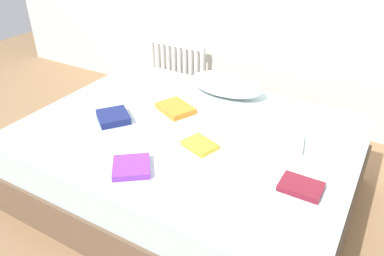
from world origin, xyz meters
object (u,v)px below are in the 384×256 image
object	(u,v)px
textbook_maroon	(301,187)
radiator	(177,66)
textbook_orange	(175,108)
bed	(188,162)
textbook_white	(281,141)
pillow	(226,84)
textbook_yellow	(200,145)
textbook_purple	(131,167)
textbook_navy	(113,117)

from	to	relation	value
textbook_maroon	radiator	bearing A→B (deg)	138.70
textbook_maroon	textbook_orange	bearing A→B (deg)	158.87
bed	textbook_white	xyz separation A→B (m)	(0.54, 0.13, 0.27)
bed	pillow	bearing A→B (deg)	91.33
textbook_white	textbook_yellow	distance (m)	0.47
radiator	pillow	distance (m)	1.08
radiator	textbook_purple	bearing A→B (deg)	-65.01
textbook_orange	textbook_white	distance (m)	0.73
textbook_navy	textbook_purple	bearing A→B (deg)	-2.15
bed	textbook_navy	distance (m)	0.56
textbook_white	radiator	bearing A→B (deg)	130.11
bed	textbook_yellow	size ratio (longest dim) A/B	11.21
radiator	textbook_orange	bearing A→B (deg)	-58.21
textbook_navy	textbook_yellow	world-z (taller)	textbook_navy
textbook_orange	textbook_navy	size ratio (longest dim) A/B	1.17
pillow	textbook_maroon	bearing A→B (deg)	-44.86
textbook_white	textbook_purple	world-z (taller)	textbook_purple
textbook_white	textbook_yellow	world-z (taller)	textbook_white
textbook_navy	textbook_purple	xyz separation A→B (m)	(0.42, -0.35, -0.01)
radiator	textbook_purple	world-z (taller)	radiator
pillow	textbook_purple	xyz separation A→B (m)	(-0.03, -1.04, -0.06)
textbook_maroon	textbook_yellow	world-z (taller)	same
textbook_maroon	textbook_purple	distance (m)	0.85
pillow	textbook_orange	distance (m)	0.43
pillow	textbook_yellow	world-z (taller)	pillow
bed	textbook_orange	xyz separation A→B (m)	(-0.19, 0.16, 0.27)
textbook_navy	pillow	bearing A→B (deg)	94.90
bed	textbook_white	distance (m)	0.62
bed	textbook_white	world-z (taller)	textbook_white
textbook_navy	textbook_purple	distance (m)	0.55
textbook_navy	textbook_yellow	distance (m)	0.62
pillow	textbook_white	distance (m)	0.70
textbook_orange	textbook_navy	world-z (taller)	textbook_navy
radiator	textbook_yellow	xyz separation A→B (m)	(0.99, -1.34, 0.18)
textbook_navy	bed	bearing A→B (deg)	55.01
textbook_maroon	textbook_orange	distance (m)	1.01
textbook_purple	textbook_yellow	distance (m)	0.41
radiator	textbook_purple	distance (m)	1.88
bed	pillow	world-z (taller)	pillow
bed	radiator	bearing A→B (deg)	124.80
textbook_orange	textbook_purple	bearing A→B (deg)	-52.99
textbook_white	pillow	bearing A→B (deg)	130.85
pillow	textbook_navy	bearing A→B (deg)	-123.08
radiator	textbook_navy	distance (m)	1.41
textbook_orange	textbook_yellow	world-z (taller)	textbook_orange
bed	textbook_purple	bearing A→B (deg)	-95.09
textbook_orange	textbook_yellow	size ratio (longest dim) A/B	1.32
textbook_white	textbook_navy	bearing A→B (deg)	-176.95
bed	radiator	distance (m)	1.46
textbook_maroon	textbook_purple	xyz separation A→B (m)	(-0.80, -0.28, 0.00)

